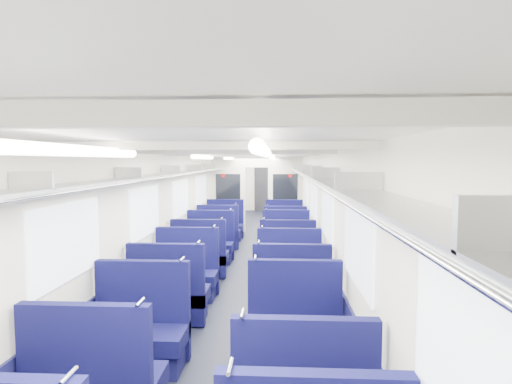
{
  "coord_description": "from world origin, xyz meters",
  "views": [
    {
      "loc": [
        0.63,
        -8.97,
        2.2
      ],
      "look_at": [
        0.02,
        2.74,
        1.3
      ],
      "focal_mm": 28.52,
      "sensor_mm": 36.0,
      "label": 1
    }
  ],
  "objects_px": {
    "seat_18": "(225,227)",
    "seat_14": "(210,246)",
    "end_door": "(263,188)",
    "seat_19": "(284,228)",
    "seat_6": "(139,334)",
    "seat_7": "(295,333)",
    "seat_9": "(291,298)",
    "seat_13": "(287,259)",
    "seat_16": "(219,235)",
    "seat_17": "(285,237)",
    "seat_12": "(200,258)",
    "bulkhead": "(257,192)",
    "seat_10": "(186,276)",
    "seat_15": "(286,245)",
    "seat_11": "(289,277)",
    "seat_8": "(169,297)"
  },
  "relations": [
    {
      "from": "seat_11",
      "to": "seat_16",
      "type": "distance_m",
      "value": 4.01
    },
    {
      "from": "seat_16",
      "to": "seat_19",
      "type": "height_order",
      "value": "same"
    },
    {
      "from": "end_door",
      "to": "seat_7",
      "type": "bearing_deg",
      "value": -86.52
    },
    {
      "from": "seat_8",
      "to": "seat_9",
      "type": "relative_size",
      "value": 1.0
    },
    {
      "from": "seat_17",
      "to": "seat_12",
      "type": "bearing_deg",
      "value": -125.82
    },
    {
      "from": "seat_7",
      "to": "seat_14",
      "type": "distance_m",
      "value": 4.71
    },
    {
      "from": "seat_14",
      "to": "seat_16",
      "type": "relative_size",
      "value": 1.0
    },
    {
      "from": "seat_12",
      "to": "seat_16",
      "type": "xyz_separation_m",
      "value": [
        0.0,
        2.46,
        0.0
      ]
    },
    {
      "from": "seat_7",
      "to": "seat_17",
      "type": "bearing_deg",
      "value": 90.0
    },
    {
      "from": "seat_18",
      "to": "seat_9",
      "type": "bearing_deg",
      "value": -73.98
    },
    {
      "from": "seat_6",
      "to": "seat_14",
      "type": "xyz_separation_m",
      "value": [
        0.0,
        4.52,
        0.0
      ]
    },
    {
      "from": "seat_18",
      "to": "seat_14",
      "type": "bearing_deg",
      "value": -90.0
    },
    {
      "from": "seat_10",
      "to": "seat_14",
      "type": "distance_m",
      "value": 2.31
    },
    {
      "from": "seat_7",
      "to": "seat_10",
      "type": "xyz_separation_m",
      "value": [
        -1.66,
        2.1,
        0.0
      ]
    },
    {
      "from": "seat_13",
      "to": "seat_14",
      "type": "height_order",
      "value": "same"
    },
    {
      "from": "seat_8",
      "to": "seat_16",
      "type": "relative_size",
      "value": 1.0
    },
    {
      "from": "seat_17",
      "to": "seat_10",
      "type": "bearing_deg",
      "value": -115.46
    },
    {
      "from": "seat_12",
      "to": "seat_16",
      "type": "relative_size",
      "value": 1.0
    },
    {
      "from": "seat_6",
      "to": "seat_11",
      "type": "height_order",
      "value": "same"
    },
    {
      "from": "seat_6",
      "to": "seat_16",
      "type": "height_order",
      "value": "same"
    },
    {
      "from": "seat_14",
      "to": "seat_15",
      "type": "bearing_deg",
      "value": 4.83
    },
    {
      "from": "seat_6",
      "to": "seat_7",
      "type": "relative_size",
      "value": 1.0
    },
    {
      "from": "bulkhead",
      "to": "seat_18",
      "type": "relative_size",
      "value": 2.43
    },
    {
      "from": "seat_6",
      "to": "seat_10",
      "type": "xyz_separation_m",
      "value": [
        0.0,
        2.21,
        0.0
      ]
    },
    {
      "from": "seat_19",
      "to": "seat_6",
      "type": "bearing_deg",
      "value": -103.28
    },
    {
      "from": "bulkhead",
      "to": "seat_18",
      "type": "xyz_separation_m",
      "value": [
        -0.83,
        -1.24,
        -0.88
      ]
    },
    {
      "from": "seat_14",
      "to": "seat_16",
      "type": "distance_m",
      "value": 1.34
    },
    {
      "from": "seat_16",
      "to": "seat_14",
      "type": "bearing_deg",
      "value": -90.0
    },
    {
      "from": "seat_7",
      "to": "seat_9",
      "type": "bearing_deg",
      "value": 90.0
    },
    {
      "from": "seat_15",
      "to": "seat_19",
      "type": "height_order",
      "value": "same"
    },
    {
      "from": "seat_9",
      "to": "seat_18",
      "type": "height_order",
      "value": "same"
    },
    {
      "from": "seat_8",
      "to": "seat_14",
      "type": "height_order",
      "value": "same"
    },
    {
      "from": "seat_19",
      "to": "seat_10",
      "type": "bearing_deg",
      "value": -109.0
    },
    {
      "from": "seat_6",
      "to": "seat_15",
      "type": "height_order",
      "value": "same"
    },
    {
      "from": "seat_15",
      "to": "seat_6",
      "type": "bearing_deg",
      "value": -109.6
    },
    {
      "from": "end_door",
      "to": "seat_13",
      "type": "bearing_deg",
      "value": -85.42
    },
    {
      "from": "seat_11",
      "to": "seat_13",
      "type": "distance_m",
      "value": 1.21
    },
    {
      "from": "seat_14",
      "to": "seat_16",
      "type": "xyz_separation_m",
      "value": [
        0.0,
        1.34,
        0.0
      ]
    },
    {
      "from": "end_door",
      "to": "seat_18",
      "type": "distance_m",
      "value": 6.83
    },
    {
      "from": "end_door",
      "to": "seat_7",
      "type": "distance_m",
      "value": 13.7
    },
    {
      "from": "end_door",
      "to": "seat_19",
      "type": "height_order",
      "value": "end_door"
    },
    {
      "from": "seat_15",
      "to": "seat_19",
      "type": "distance_m",
      "value": 2.37
    },
    {
      "from": "end_door",
      "to": "bulkhead",
      "type": "bearing_deg",
      "value": -90.0
    },
    {
      "from": "seat_9",
      "to": "seat_19",
      "type": "bearing_deg",
      "value": 90.0
    },
    {
      "from": "seat_17",
      "to": "seat_11",
      "type": "bearing_deg",
      "value": -90.0
    },
    {
      "from": "seat_9",
      "to": "seat_13",
      "type": "xyz_separation_m",
      "value": [
        0.0,
        2.17,
        0.0
      ]
    },
    {
      "from": "seat_9",
      "to": "seat_16",
      "type": "distance_m",
      "value": 4.9
    },
    {
      "from": "seat_8",
      "to": "seat_13",
      "type": "distance_m",
      "value": 2.78
    },
    {
      "from": "seat_7",
      "to": "seat_10",
      "type": "height_order",
      "value": "same"
    },
    {
      "from": "seat_7",
      "to": "seat_18",
      "type": "height_order",
      "value": "same"
    }
  ]
}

